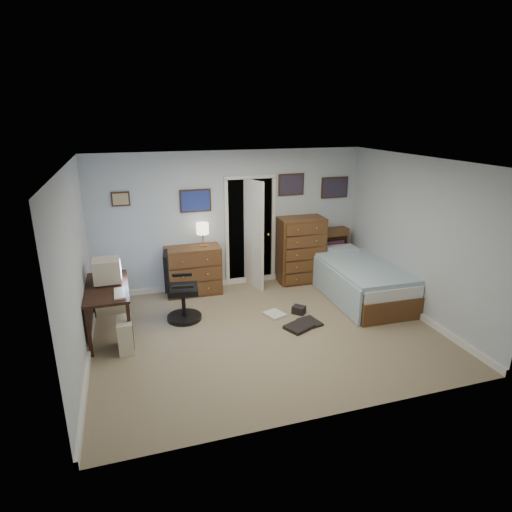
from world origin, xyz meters
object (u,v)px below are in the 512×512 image
Objects in this scene: computer_desk at (101,298)px; bed at (360,280)px; office_chair at (179,294)px; tall_dresser at (301,250)px; low_dresser at (193,270)px.

computer_desk is 4.28m from bed.
office_chair is 0.89× the size of tall_dresser.
tall_dresser is (2.06, -0.02, 0.20)m from low_dresser.
tall_dresser reaches higher than computer_desk.
bed is at bearing -53.99° from tall_dresser.
computer_desk is 1.16× the size of office_chair.
low_dresser is (1.51, 1.14, -0.14)m from computer_desk.
bed is (3.15, -0.07, -0.11)m from office_chair.
low_dresser is at bearing 160.18° from bed.
office_chair is 0.53× the size of bed.
computer_desk is 1.34× the size of low_dresser.
computer_desk is 1.03× the size of tall_dresser.
office_chair is at bearing -179.81° from bed.
bed is at bearing -19.90° from low_dresser.
computer_desk is 1.90m from low_dresser.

